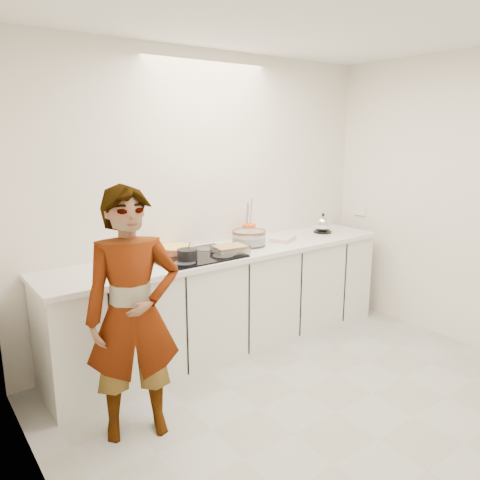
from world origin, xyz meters
TOP-DOWN VIEW (x-y plane):
  - floor at (0.00, 0.00)m, footprint 3.60×3.20m
  - ceiling at (0.00, 0.00)m, footprint 3.60×3.20m
  - wall_back at (0.00, 1.60)m, footprint 3.60×0.00m
  - wall_left at (-1.80, 0.00)m, footprint 0.00×3.20m
  - base_cabinets at (0.00, 1.28)m, footprint 3.20×0.58m
  - countertop at (0.00, 1.28)m, footprint 3.24×0.64m
  - hob at (-0.35, 1.26)m, footprint 0.72×0.54m
  - tart_dish at (-0.43, 1.45)m, footprint 0.39×0.39m
  - saucepan at (-0.48, 1.17)m, footprint 0.16×0.16m
  - baking_dish at (-0.06, 1.17)m, footprint 0.31×0.25m
  - mixing_bowl at (0.24, 1.31)m, footprint 0.40×0.40m
  - tea_towel at (0.61, 1.27)m, footprint 0.30×0.27m
  - kettle at (1.18, 1.30)m, footprint 0.22×0.22m
  - utensil_crock at (0.36, 1.46)m, footprint 0.15×0.15m
  - cook at (-1.18, 0.64)m, footprint 0.68×0.55m

SIDE VIEW (x-z plane):
  - floor at x=0.00m, z-range 0.00..0.00m
  - base_cabinets at x=0.00m, z-range 0.00..0.87m
  - cook at x=-1.18m, z-range 0.00..1.61m
  - countertop at x=0.00m, z-range 0.87..0.91m
  - hob at x=-0.35m, z-range 0.91..0.92m
  - tea_towel at x=0.61m, z-range 0.91..0.95m
  - tart_dish at x=-0.43m, z-range 0.93..0.98m
  - baking_dish at x=-0.06m, z-range 0.93..0.98m
  - saucepan at x=-0.48m, z-range 0.89..1.04m
  - mixing_bowl at x=0.24m, z-range 0.90..1.05m
  - utensil_crock at x=0.36m, z-range 0.91..1.07m
  - kettle at x=1.18m, z-range 0.89..1.10m
  - wall_back at x=0.00m, z-range 0.00..2.60m
  - wall_left at x=-1.80m, z-range 0.00..2.60m
  - ceiling at x=0.00m, z-range 2.60..2.60m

